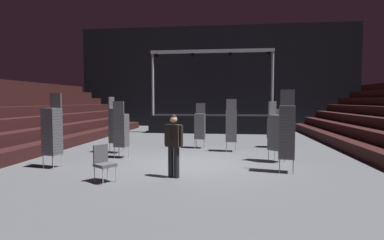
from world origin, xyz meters
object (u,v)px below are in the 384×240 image
(chair_stack_mid_right, at_px, (273,128))
(loose_chair_near_man, at_px, (103,161))
(man_with_tie, at_px, (174,142))
(stage_riser, at_px, (212,122))
(chair_stack_mid_centre, at_px, (116,125))
(chair_stack_front_right, at_px, (200,126))
(chair_stack_rear_right, at_px, (52,130))
(chair_stack_rear_centre, at_px, (277,132))
(chair_stack_mid_left, at_px, (231,125))
(chair_stack_rear_left, at_px, (287,131))
(chair_stack_front_left, at_px, (121,130))

(chair_stack_mid_right, xyz_separation_m, loose_chair_near_man, (-5.11, -6.54, -0.33))
(man_with_tie, relative_size, chair_stack_mid_right, 1.00)
(stage_riser, relative_size, chair_stack_mid_centre, 3.60)
(stage_riser, distance_m, chair_stack_front_right, 7.18)
(man_with_tie, height_order, chair_stack_rear_right, chair_stack_rear_right)
(man_with_tie, relative_size, chair_stack_rear_centre, 0.83)
(chair_stack_mid_left, bearing_deg, chair_stack_rear_left, -65.64)
(chair_stack_mid_centre, xyz_separation_m, chair_stack_rear_right, (-0.96, -2.86, 0.04))
(man_with_tie, distance_m, chair_stack_front_left, 3.58)
(chair_stack_front_right, relative_size, chair_stack_rear_right, 0.85)
(chair_stack_rear_left, bearing_deg, chair_stack_mid_centre, -13.61)
(stage_riser, height_order, chair_stack_front_left, stage_riser)
(chair_stack_front_right, xyz_separation_m, chair_stack_rear_centre, (2.86, -2.76, 0.04))
(man_with_tie, xyz_separation_m, chair_stack_front_left, (-2.41, 2.66, 0.06))
(chair_stack_mid_left, distance_m, chair_stack_mid_centre, 4.62)
(chair_stack_mid_centre, relative_size, chair_stack_rear_left, 0.93)
(chair_stack_front_left, distance_m, chair_stack_rear_right, 2.42)
(chair_stack_front_right, relative_size, chair_stack_mid_left, 0.92)
(man_with_tie, distance_m, chair_stack_rear_right, 4.01)
(chair_stack_rear_centre, distance_m, loose_chair_near_man, 5.75)
(chair_stack_rear_centre, bearing_deg, chair_stack_mid_right, -144.43)
(chair_stack_front_left, distance_m, chair_stack_mid_left, 4.39)
(stage_riser, bearing_deg, man_with_tie, -91.47)
(chair_stack_mid_right, relative_size, chair_stack_mid_centre, 0.77)
(stage_riser, height_order, chair_stack_mid_left, stage_riser)
(chair_stack_rear_left, distance_m, chair_stack_rear_centre, 1.55)
(chair_stack_front_left, height_order, chair_stack_rear_right, chair_stack_rear_right)
(chair_stack_rear_centre, bearing_deg, chair_stack_front_left, -49.64)
(chair_stack_front_left, bearing_deg, chair_stack_rear_right, -123.71)
(chair_stack_front_left, bearing_deg, man_with_tie, -42.33)
(chair_stack_mid_left, bearing_deg, chair_stack_front_right, 151.26)
(chair_stack_rear_centre, bearing_deg, stage_riser, -123.02)
(chair_stack_rear_centre, height_order, loose_chair_near_man, chair_stack_rear_centre)
(chair_stack_mid_left, height_order, chair_stack_rear_left, chair_stack_rear_left)
(man_with_tie, relative_size, chair_stack_mid_left, 0.80)
(chair_stack_front_left, xyz_separation_m, chair_stack_rear_centre, (5.47, -0.11, 0.00))
(chair_stack_mid_centre, bearing_deg, chair_stack_mid_right, 116.97)
(chair_stack_front_left, relative_size, chair_stack_mid_left, 0.96)
(chair_stack_front_right, distance_m, chair_stack_mid_left, 1.55)
(chair_stack_front_right, height_order, chair_stack_mid_centre, chair_stack_mid_centre)
(stage_riser, distance_m, chair_stack_mid_right, 7.28)
(chair_stack_rear_right, distance_m, chair_stack_rear_centre, 7.21)
(loose_chair_near_man, bearing_deg, stage_riser, -153.98)
(chair_stack_mid_right, bearing_deg, man_with_tie, -133.04)
(chair_stack_front_right, relative_size, chair_stack_mid_centre, 0.89)
(chair_stack_rear_right, bearing_deg, chair_stack_mid_left, -134.92)
(chair_stack_mid_centre, distance_m, chair_stack_rear_centre, 6.14)
(loose_chair_near_man, bearing_deg, chair_stack_mid_centre, -128.62)
(stage_riser, xyz_separation_m, chair_stack_mid_right, (3.09, -6.59, 0.22))
(stage_riser, distance_m, chair_stack_rear_centre, 10.32)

